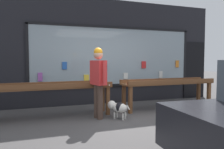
{
  "coord_description": "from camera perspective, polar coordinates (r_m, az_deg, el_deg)",
  "views": [
    {
      "loc": [
        -2.04,
        -4.5,
        1.4
      ],
      "look_at": [
        -0.19,
        0.81,
        1.05
      ],
      "focal_mm": 35.0,
      "sensor_mm": 36.0,
      "label": 1
    }
  ],
  "objects": [
    {
      "name": "shopfront_facade",
      "position": [
        7.21,
        -2.14,
        5.78
      ],
      "size": [
        8.21,
        0.29,
        3.39
      ],
      "color": "black",
      "rests_on": "ground_plane"
    },
    {
      "name": "ground_plane",
      "position": [
        5.14,
        5.1,
        -12.23
      ],
      "size": [
        40.0,
        40.0,
        0.0
      ],
      "primitive_type": "plane",
      "color": "#474444"
    },
    {
      "name": "person_browsing",
      "position": [
        5.26,
        -3.6,
        -0.68
      ],
      "size": [
        0.32,
        0.66,
        1.71
      ],
      "rotation": [
        0.0,
        0.0,
        1.81
      ],
      "color": "#4C382D",
      "rests_on": "ground_plane"
    },
    {
      "name": "display_table_right",
      "position": [
        6.67,
        14.5,
        -2.56
      ],
      "size": [
        2.89,
        0.67,
        0.86
      ],
      "color": "brown",
      "rests_on": "ground_plane"
    },
    {
      "name": "display_table_left",
      "position": [
        5.57,
        -14.95,
        -3.78
      ],
      "size": [
        2.89,
        0.66,
        0.86
      ],
      "color": "brown",
      "rests_on": "ground_plane"
    },
    {
      "name": "small_dog",
      "position": [
        5.35,
        1.65,
        -8.55
      ],
      "size": [
        0.46,
        0.51,
        0.42
      ],
      "rotation": [
        0.0,
        0.0,
        2.24
      ],
      "color": "white",
      "rests_on": "ground_plane"
    }
  ]
}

